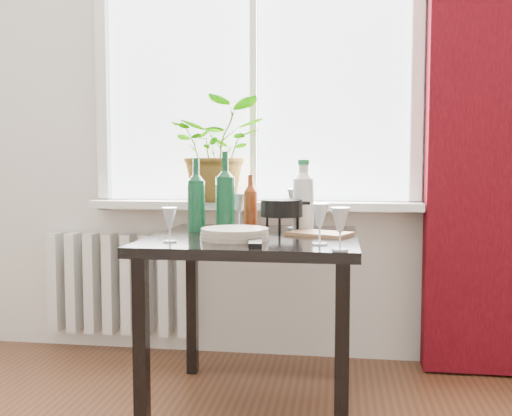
# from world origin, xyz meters

# --- Properties ---
(window) EXTENTS (1.72, 0.08, 1.62)m
(window) POSITION_xyz_m (0.00, 2.22, 1.60)
(window) COLOR white
(window) RESTS_ON ground
(windowsill) EXTENTS (1.72, 0.20, 0.04)m
(windowsill) POSITION_xyz_m (0.00, 2.15, 0.82)
(windowsill) COLOR white
(windowsill) RESTS_ON ground
(curtain) EXTENTS (0.50, 0.12, 2.56)m
(curtain) POSITION_xyz_m (1.12, 2.12, 1.30)
(curtain) COLOR #3D050B
(curtain) RESTS_ON ground
(radiator) EXTENTS (0.80, 0.10, 0.55)m
(radiator) POSITION_xyz_m (-0.75, 2.18, 0.38)
(radiator) COLOR silver
(radiator) RESTS_ON ground
(table) EXTENTS (0.85, 0.85, 0.74)m
(table) POSITION_xyz_m (0.10, 1.55, 0.65)
(table) COLOR black
(table) RESTS_ON ground
(potted_plant) EXTENTS (0.55, 0.50, 0.53)m
(potted_plant) POSITION_xyz_m (-0.18, 2.13, 1.11)
(potted_plant) COLOR #227C21
(potted_plant) RESTS_ON windowsill
(wine_bottle_left) EXTENTS (0.08, 0.08, 0.33)m
(wine_bottle_left) POSITION_xyz_m (-0.18, 1.67, 0.90)
(wine_bottle_left) COLOR #0C4022
(wine_bottle_left) RESTS_ON table
(wine_bottle_right) EXTENTS (0.09, 0.09, 0.36)m
(wine_bottle_right) POSITION_xyz_m (-0.05, 1.69, 0.92)
(wine_bottle_right) COLOR #0B3D20
(wine_bottle_right) RESTS_ON table
(bottle_amber) EXTENTS (0.07, 0.07, 0.25)m
(bottle_amber) POSITION_xyz_m (0.04, 1.81, 0.87)
(bottle_amber) COLOR maroon
(bottle_amber) RESTS_ON table
(cleaning_bottle) EXTENTS (0.12, 0.12, 0.33)m
(cleaning_bottle) POSITION_xyz_m (0.29, 1.76, 0.90)
(cleaning_bottle) COLOR silver
(cleaning_bottle) RESTS_ON table
(wineglass_front_right) EXTENTS (0.08, 0.08, 0.15)m
(wineglass_front_right) POSITION_xyz_m (0.38, 1.31, 0.82)
(wineglass_front_right) COLOR silver
(wineglass_front_right) RESTS_ON table
(wineglass_far_right) EXTENTS (0.07, 0.07, 0.15)m
(wineglass_far_right) POSITION_xyz_m (0.45, 1.17, 0.82)
(wineglass_far_right) COLOR silver
(wineglass_far_right) RESTS_ON table
(wineglass_back_center) EXTENTS (0.09, 0.09, 0.19)m
(wineglass_back_center) POSITION_xyz_m (0.25, 1.84, 0.84)
(wineglass_back_center) COLOR #B1BABF
(wineglass_back_center) RESTS_ON table
(wineglass_back_left) EXTENTS (0.09, 0.09, 0.16)m
(wineglass_back_left) POSITION_xyz_m (-0.02, 1.85, 0.82)
(wineglass_back_left) COLOR silver
(wineglass_back_left) RESTS_ON table
(wineglass_front_left) EXTENTS (0.07, 0.07, 0.13)m
(wineglass_front_left) POSITION_xyz_m (-0.19, 1.30, 0.81)
(wineglass_front_left) COLOR silver
(wineglass_front_left) RESTS_ON table
(plate_stack) EXTENTS (0.35, 0.35, 0.04)m
(plate_stack) POSITION_xyz_m (0.04, 1.41, 0.76)
(plate_stack) COLOR #BAAE9B
(plate_stack) RESTS_ON table
(fondue_pot) EXTENTS (0.26, 0.24, 0.14)m
(fondue_pot) POSITION_xyz_m (0.20, 1.68, 0.81)
(fondue_pot) COLOR black
(fondue_pot) RESTS_ON table
(tv_remote) EXTENTS (0.07, 0.17, 0.02)m
(tv_remote) POSITION_xyz_m (0.15, 1.26, 0.75)
(tv_remote) COLOR black
(tv_remote) RESTS_ON table
(cutting_board) EXTENTS (0.29, 0.24, 0.01)m
(cutting_board) POSITION_xyz_m (0.37, 1.60, 0.75)
(cutting_board) COLOR #976B44
(cutting_board) RESTS_ON table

